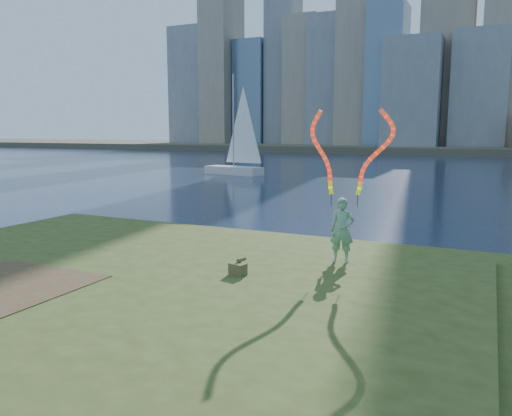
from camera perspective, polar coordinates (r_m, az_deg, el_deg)
The scene contains 7 objects.
ground at distance 12.60m, azimuth -8.70°, elevation -9.56°, with size 320.00×320.00×0.00m, color #1A2742.
grassy_knoll at distance 10.77m, azimuth -15.68°, elevation -11.11°, with size 20.00×18.00×0.80m.
dirt_patch at distance 11.59m, azimuth -27.11°, elevation -7.89°, with size 3.20×3.00×0.02m, color #47331E.
far_shore at distance 105.16m, azimuth 21.66°, elevation 6.36°, with size 320.00×40.00×1.20m, color #474334.
woman_with_ribbons at distance 12.08m, azimuth 9.93°, elevation 0.47°, with size 2.01×0.50×3.96m.
canvas_bag at distance 11.09m, azimuth -2.06°, elevation -6.91°, with size 0.41×0.46×0.35m.
sailboat at distance 45.48m, azimuth -2.26°, elevation 5.78°, with size 6.00×2.88×9.01m.
Camera 1 is at (6.73, -9.89, 3.95)m, focal length 35.00 mm.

